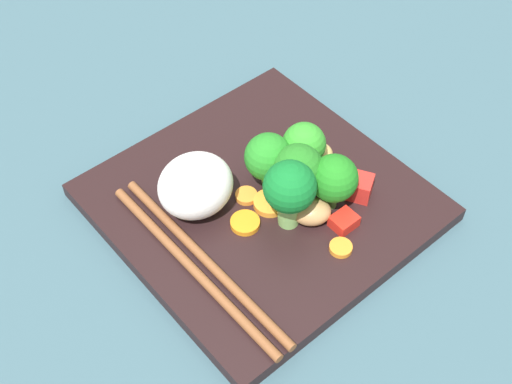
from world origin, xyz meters
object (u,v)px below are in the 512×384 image
at_px(broccoli_floret_1, 298,170).
at_px(carrot_slice_0, 270,203).
at_px(chopstick_pair, 198,263).
at_px(rice_mound, 196,186).
at_px(square_plate, 261,202).

distance_m(broccoli_floret_1, carrot_slice_0, 0.04).
relative_size(carrot_slice_0, chopstick_pair, 0.14).
height_order(rice_mound, broccoli_floret_1, broccoli_floret_1).
distance_m(square_plate, carrot_slice_0, 0.02).
height_order(square_plate, chopstick_pair, chopstick_pair).
xyz_separation_m(carrot_slice_0, chopstick_pair, (0.01, -0.10, 0.00)).
bearing_deg(chopstick_pair, broccoli_floret_1, 90.86).
xyz_separation_m(rice_mound, carrot_slice_0, (0.04, 0.06, -0.03)).
height_order(square_plate, carrot_slice_0, carrot_slice_0).
xyz_separation_m(square_plate, carrot_slice_0, (0.01, 0.00, 0.01)).
bearing_deg(rice_mound, square_plate, 61.51).
distance_m(broccoli_floret_1, chopstick_pair, 0.13).
relative_size(broccoli_floret_1, chopstick_pair, 0.28).
relative_size(rice_mound, broccoli_floret_1, 1.11).
height_order(broccoli_floret_1, carrot_slice_0, broccoli_floret_1).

